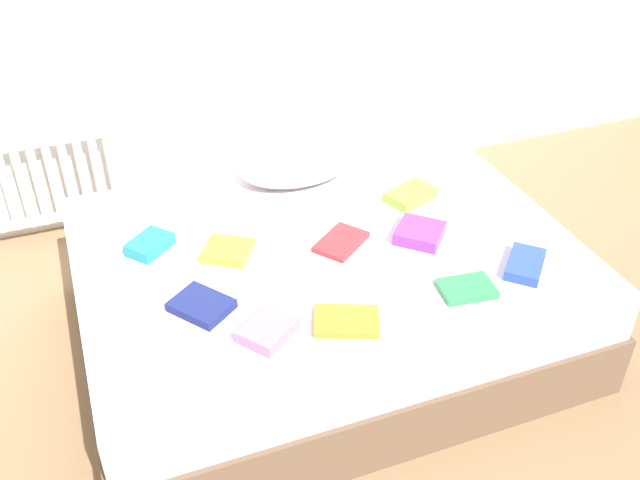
{
  "coord_description": "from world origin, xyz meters",
  "views": [
    {
      "loc": [
        -0.85,
        -2.2,
        2.17
      ],
      "look_at": [
        0.0,
        0.05,
        0.48
      ],
      "focal_mm": 39.98,
      "sensor_mm": 36.0,
      "label": 1
    }
  ],
  "objects": [
    {
      "name": "textbook_pink",
      "position": [
        -0.38,
        -0.44,
        0.52
      ],
      "size": [
        0.24,
        0.23,
        0.05
      ],
      "primitive_type": "cube",
      "rotation": [
        0.0,
        0.0,
        0.65
      ],
      "color": "pink",
      "rests_on": "bed"
    },
    {
      "name": "pillow",
      "position": [
        0.06,
        0.52,
        0.58
      ],
      "size": [
        0.53,
        0.33,
        0.16
      ],
      "primitive_type": "ellipsoid",
      "color": "white",
      "rests_on": "bed"
    },
    {
      "name": "radiator",
      "position": [
        -1.05,
        1.2,
        0.34
      ],
      "size": [
        0.7,
        0.04,
        0.48
      ],
      "color": "white",
      "rests_on": "ground"
    },
    {
      "name": "textbook_yellow",
      "position": [
        -0.39,
        0.06,
        0.52
      ],
      "size": [
        0.24,
        0.24,
        0.03
      ],
      "primitive_type": "cube",
      "rotation": [
        0.0,
        0.0,
        -0.59
      ],
      "color": "yellow",
      "rests_on": "bed"
    },
    {
      "name": "textbook_red",
      "position": [
        0.06,
        -0.03,
        0.51
      ],
      "size": [
        0.26,
        0.25,
        0.02
      ],
      "primitive_type": "cube",
      "rotation": [
        0.0,
        0.0,
        0.65
      ],
      "color": "red",
      "rests_on": "bed"
    },
    {
      "name": "bed",
      "position": [
        0.0,
        0.0,
        0.25
      ],
      "size": [
        2.0,
        1.5,
        0.5
      ],
      "color": "brown",
      "rests_on": "ground"
    },
    {
      "name": "textbook_teal",
      "position": [
        -0.67,
        0.2,
        0.53
      ],
      "size": [
        0.21,
        0.2,
        0.05
      ],
      "primitive_type": "cube",
      "rotation": [
        0.0,
        0.0,
        0.7
      ],
      "color": "teal",
      "rests_on": "bed"
    },
    {
      "name": "textbook_orange",
      "position": [
        -0.1,
        -0.49,
        0.51
      ],
      "size": [
        0.27,
        0.23,
        0.03
      ],
      "primitive_type": "cube",
      "rotation": [
        0.0,
        0.0,
        -0.38
      ],
      "color": "orange",
      "rests_on": "bed"
    },
    {
      "name": "textbook_navy",
      "position": [
        -0.56,
        -0.23,
        0.52
      ],
      "size": [
        0.25,
        0.26,
        0.03
      ],
      "primitive_type": "cube",
      "rotation": [
        0.0,
        0.0,
        -0.93
      ],
      "color": "navy",
      "rests_on": "bed"
    },
    {
      "name": "textbook_green",
      "position": [
        0.38,
        -0.48,
        0.51
      ],
      "size": [
        0.21,
        0.16,
        0.03
      ],
      "primitive_type": "cube",
      "rotation": [
        0.0,
        0.0,
        -0.11
      ],
      "color": "green",
      "rests_on": "bed"
    },
    {
      "name": "textbook_blue",
      "position": [
        0.66,
        -0.44,
        0.52
      ],
      "size": [
        0.24,
        0.24,
        0.04
      ],
      "primitive_type": "cube",
      "rotation": [
        0.0,
        0.0,
        0.81
      ],
      "color": "#2847B7",
      "rests_on": "bed"
    },
    {
      "name": "textbook_purple",
      "position": [
        0.38,
        -0.11,
        0.53
      ],
      "size": [
        0.25,
        0.25,
        0.05
      ],
      "primitive_type": "cube",
      "rotation": [
        0.0,
        0.0,
        -0.75
      ],
      "color": "purple",
      "rests_on": "bed"
    },
    {
      "name": "textbook_lime",
      "position": [
        0.48,
        0.18,
        0.52
      ],
      "size": [
        0.25,
        0.21,
        0.04
      ],
      "primitive_type": "cube",
      "rotation": [
        0.0,
        0.0,
        0.38
      ],
      "color": "#8CC638",
      "rests_on": "bed"
    },
    {
      "name": "ground_plane",
      "position": [
        0.0,
        0.0,
        0.0
      ],
      "size": [
        8.0,
        8.0,
        0.0
      ],
      "primitive_type": "plane",
      "color": "#93704C"
    }
  ]
}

